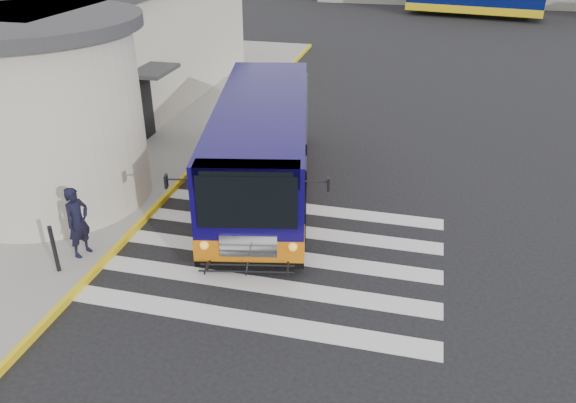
# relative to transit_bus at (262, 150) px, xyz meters

# --- Properties ---
(ground) EXTENTS (140.00, 140.00, 0.00)m
(ground) POSITION_rel_transit_bus_xyz_m (1.56, -2.41, -1.26)
(ground) COLOR black
(ground) RESTS_ON ground
(sidewalk) EXTENTS (10.00, 34.00, 0.15)m
(sidewalk) POSITION_rel_transit_bus_xyz_m (-7.44, 1.59, -1.18)
(sidewalk) COLOR gray
(sidewalk) RESTS_ON ground
(curb_strip) EXTENTS (0.12, 34.00, 0.16)m
(curb_strip) POSITION_rel_transit_bus_xyz_m (-2.49, 1.59, -1.18)
(curb_strip) COLOR yellow
(curb_strip) RESTS_ON ground
(station_building) EXTENTS (12.70, 18.70, 4.80)m
(station_building) POSITION_rel_transit_bus_xyz_m (-9.28, 4.50, 1.31)
(station_building) COLOR beige
(station_building) RESTS_ON ground
(crosswalk) EXTENTS (8.00, 5.35, 0.01)m
(crosswalk) POSITION_rel_transit_bus_xyz_m (1.06, -3.21, -1.25)
(crosswalk) COLOR silver
(crosswalk) RESTS_ON ground
(transit_bus) EXTENTS (4.61, 9.58, 2.63)m
(transit_bus) POSITION_rel_transit_bus_xyz_m (0.00, 0.00, 0.00)
(transit_bus) COLOR #0E064C
(transit_bus) RESTS_ON ground
(pedestrian_a) EXTENTS (0.55, 0.70, 1.68)m
(pedestrian_a) POSITION_rel_transit_bus_xyz_m (-3.04, -4.42, -0.26)
(pedestrian_a) COLOR black
(pedestrian_a) RESTS_ON sidewalk
(bollard) EXTENTS (0.09, 0.09, 1.12)m
(bollard) POSITION_rel_transit_bus_xyz_m (-3.20, -5.16, -0.54)
(bollard) COLOR black
(bollard) RESTS_ON sidewalk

